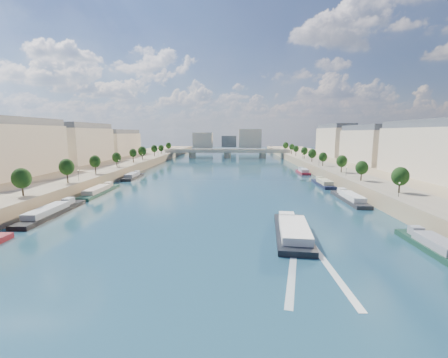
{
  "coord_description": "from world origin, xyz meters",
  "views": [
    {
      "loc": [
        5.81,
        -39.4,
        23.18
      ],
      "look_at": [
        2.06,
        76.91,
        5.0
      ],
      "focal_mm": 24.0,
      "sensor_mm": 36.0,
      "label": 1
    }
  ],
  "objects": [
    {
      "name": "moored_barges_right",
      "position": [
        45.5,
        74.09,
        0.84
      ],
      "size": [
        5.0,
        130.97,
        3.6
      ],
      "color": "#16382A",
      "rests_on": "ground"
    },
    {
      "name": "trees_right",
      "position": [
        55.0,
        110.0,
        10.48
      ],
      "size": [
        4.8,
        268.8,
        8.26
      ],
      "color": "#382B1E",
      "rests_on": "ground"
    },
    {
      "name": "skyline",
      "position": [
        3.19,
        319.52,
        14.66
      ],
      "size": [
        79.0,
        42.0,
        22.0
      ],
      "color": "beige",
      "rests_on": "ground"
    },
    {
      "name": "moored_barges_left",
      "position": [
        -45.5,
        42.89,
        0.84
      ],
      "size": [
        5.0,
        155.45,
        3.6
      ],
      "color": "#162030",
      "rests_on": "ground"
    },
    {
      "name": "bridge",
      "position": [
        0.0,
        233.26,
        5.08
      ],
      "size": [
        112.0,
        12.0,
        8.15
      ],
      "color": "#C1B79E",
      "rests_on": "ground"
    },
    {
      "name": "buildings_left",
      "position": [
        -85.0,
        112.0,
        16.45
      ],
      "size": [
        16.0,
        226.0,
        23.2
      ],
      "color": "beige",
      "rests_on": "ground"
    },
    {
      "name": "wake",
      "position": [
        19.29,
        9.65,
        0.02
      ],
      "size": [
        10.73,
        26.02,
        0.04
      ],
      "color": "silver",
      "rests_on": "ground"
    },
    {
      "name": "pave_right",
      "position": [
        57.0,
        100.0,
        5.05
      ],
      "size": [
        14.0,
        520.0,
        0.1
      ],
      "primitive_type": "cube",
      "color": "gray",
      "rests_on": "quay_right"
    },
    {
      "name": "tour_barge",
      "position": [
        19.29,
        26.3,
        0.95
      ],
      "size": [
        10.16,
        26.61,
        3.65
      ],
      "rotation": [
        0.0,
        0.0,
        -0.11
      ],
      "color": "black",
      "rests_on": "ground"
    },
    {
      "name": "quay_left",
      "position": [
        -72.0,
        100.0,
        2.5
      ],
      "size": [
        44.0,
        520.0,
        5.0
      ],
      "primitive_type": "cube",
      "color": "#9E8460",
      "rests_on": "ground"
    },
    {
      "name": "quay_right",
      "position": [
        72.0,
        100.0,
        2.5
      ],
      "size": [
        44.0,
        520.0,
        5.0
      ],
      "primitive_type": "cube",
      "color": "#9E8460",
      "rests_on": "ground"
    },
    {
      "name": "lamps_left",
      "position": [
        -52.5,
        90.0,
        7.78
      ],
      "size": [
        0.36,
        200.36,
        4.28
      ],
      "color": "black",
      "rests_on": "ground"
    },
    {
      "name": "trees_left",
      "position": [
        -55.0,
        102.0,
        10.48
      ],
      "size": [
        4.8,
        268.8,
        8.26
      ],
      "color": "#382B1E",
      "rests_on": "ground"
    },
    {
      "name": "pave_left",
      "position": [
        -57.0,
        100.0,
        5.05
      ],
      "size": [
        14.0,
        520.0,
        0.1
      ],
      "primitive_type": "cube",
      "color": "gray",
      "rests_on": "quay_left"
    },
    {
      "name": "lamps_right",
      "position": [
        52.5,
        105.0,
        7.78
      ],
      "size": [
        0.36,
        200.36,
        4.28
      ],
      "color": "black",
      "rests_on": "ground"
    },
    {
      "name": "buildings_right",
      "position": [
        85.0,
        112.0,
        16.45
      ],
      "size": [
        16.0,
        226.0,
        23.2
      ],
      "color": "beige",
      "rests_on": "ground"
    },
    {
      "name": "ground",
      "position": [
        0.0,
        100.0,
        0.0
      ],
      "size": [
        700.0,
        700.0,
        0.0
      ],
      "primitive_type": "plane",
      "color": "#0D2D3A",
      "rests_on": "ground"
    }
  ]
}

